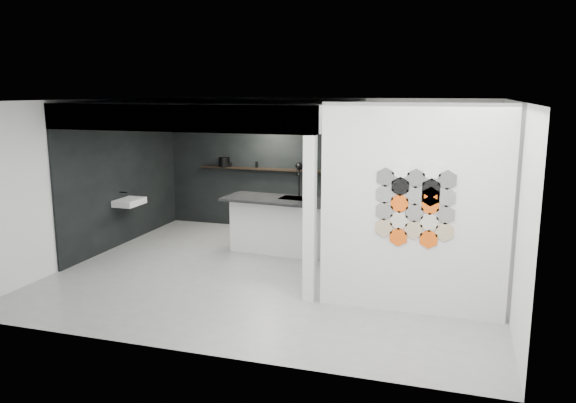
% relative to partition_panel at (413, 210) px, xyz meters
% --- Properties ---
extents(floor, '(7.00, 6.00, 0.01)m').
position_rel_partition_panel_xyz_m(floor, '(-2.23, 1.00, -1.40)').
color(floor, gray).
extents(partition_panel, '(2.45, 0.15, 2.80)m').
position_rel_partition_panel_xyz_m(partition_panel, '(0.00, 0.00, 0.00)').
color(partition_panel, silver).
rests_on(partition_panel, floor).
extents(bay_clad_back, '(4.40, 0.04, 2.35)m').
position_rel_partition_panel_xyz_m(bay_clad_back, '(-3.52, 3.97, -0.22)').
color(bay_clad_back, black).
rests_on(bay_clad_back, floor).
extents(bay_clad_left, '(0.04, 4.00, 2.35)m').
position_rel_partition_panel_xyz_m(bay_clad_left, '(-5.70, 2.00, -0.22)').
color(bay_clad_left, black).
rests_on(bay_clad_left, floor).
extents(bulkhead, '(4.40, 4.00, 0.40)m').
position_rel_partition_panel_xyz_m(bulkhead, '(-3.52, 2.00, 1.15)').
color(bulkhead, silver).
rests_on(bulkhead, corner_column).
extents(corner_column, '(0.16, 0.16, 2.35)m').
position_rel_partition_panel_xyz_m(corner_column, '(-1.41, 0.00, -0.22)').
color(corner_column, silver).
rests_on(corner_column, floor).
extents(fascia_beam, '(4.40, 0.16, 0.40)m').
position_rel_partition_panel_xyz_m(fascia_beam, '(-3.52, 0.08, 1.15)').
color(fascia_beam, silver).
rests_on(fascia_beam, corner_column).
extents(wall_basin, '(0.40, 0.60, 0.12)m').
position_rel_partition_panel_xyz_m(wall_basin, '(-5.46, 1.80, -0.55)').
color(wall_basin, silver).
rests_on(wall_basin, bay_clad_left).
extents(display_shelf, '(3.00, 0.15, 0.04)m').
position_rel_partition_panel_xyz_m(display_shelf, '(-3.43, 3.87, -0.10)').
color(display_shelf, black).
rests_on(display_shelf, bay_clad_back).
extents(kitchen_island, '(2.02, 1.03, 1.57)m').
position_rel_partition_panel_xyz_m(kitchen_island, '(-2.58, 2.20, -0.87)').
color(kitchen_island, silver).
rests_on(kitchen_island, floor).
extents(stockpot, '(0.30, 0.30, 0.20)m').
position_rel_partition_panel_xyz_m(stockpot, '(-4.38, 3.87, 0.02)').
color(stockpot, black).
rests_on(stockpot, display_shelf).
extents(kettle, '(0.24, 0.24, 0.15)m').
position_rel_partition_panel_xyz_m(kettle, '(-2.67, 3.87, -0.00)').
color(kettle, black).
rests_on(kettle, display_shelf).
extents(glass_bowl, '(0.19, 0.19, 0.11)m').
position_rel_partition_panel_xyz_m(glass_bowl, '(-2.08, 3.87, -0.02)').
color(glass_bowl, gray).
rests_on(glass_bowl, display_shelf).
extents(glass_vase, '(0.12, 0.12, 0.14)m').
position_rel_partition_panel_xyz_m(glass_vase, '(-2.08, 3.87, -0.01)').
color(glass_vase, gray).
rests_on(glass_vase, display_shelf).
extents(bottle_dark, '(0.06, 0.06, 0.14)m').
position_rel_partition_panel_xyz_m(bottle_dark, '(-3.63, 3.87, -0.01)').
color(bottle_dark, black).
rests_on(bottle_dark, display_shelf).
extents(utensil_cup, '(0.08, 0.08, 0.09)m').
position_rel_partition_panel_xyz_m(utensil_cup, '(-4.25, 3.87, -0.04)').
color(utensil_cup, black).
rests_on(utensil_cup, display_shelf).
extents(hex_tile_cluster, '(1.04, 0.02, 1.16)m').
position_rel_partition_panel_xyz_m(hex_tile_cluster, '(0.03, -0.09, 0.10)').
color(hex_tile_cluster, tan).
rests_on(hex_tile_cluster, partition_panel).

